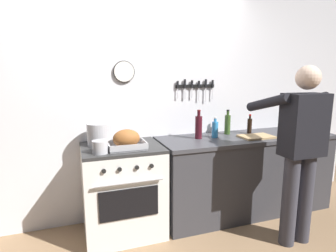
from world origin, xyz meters
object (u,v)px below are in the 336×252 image
person_cook (300,145)px  stove (123,190)px  roasting_pan (126,140)px  bottle_wine_red (199,127)px  saucepan (100,147)px  cutting_board (256,137)px  bottle_olive_oil (227,124)px  bottle_soy_sauce (250,125)px  bottle_dish_soap (215,129)px  stock_pot (99,134)px

person_cook → stove: bearing=72.9°
roasting_pan → bottle_wine_red: (0.81, 0.16, 0.05)m
person_cook → saucepan: 1.80m
cutting_board → bottle_olive_oil: bearing=128.9°
roasting_pan → bottle_soy_sauce: bearing=8.0°
stove → bottle_soy_sauce: size_ratio=3.99×
bottle_dish_soap → bottle_soy_sauce: bearing=7.0°
stock_pot → cutting_board: (1.66, -0.22, -0.10)m
saucepan → bottle_soy_sauce: (1.74, 0.28, 0.04)m
bottle_wine_red → bottle_olive_oil: bearing=13.3°
bottle_soy_sauce → saucepan: bearing=-170.8°
stock_pot → bottle_soy_sauce: bottle_soy_sauce is taller
saucepan → stock_pot: bearing=85.4°
bottle_olive_oil → bottle_wine_red: 0.42m
stove → roasting_pan: roasting_pan is taller
stock_pot → bottle_olive_oil: bearing=1.8°
stove → saucepan: size_ratio=6.38×
saucepan → bottle_dish_soap: bottle_dish_soap is taller
stove → saucepan: (-0.22, -0.18, 0.51)m
stock_pot → bottle_soy_sauce: size_ratio=1.04×
bottle_olive_oil → stock_pot: bearing=-178.2°
bottle_soy_sauce → stove: bearing=-176.1°
roasting_pan → stock_pot: (-0.22, 0.21, 0.03)m
roasting_pan → saucepan: (-0.25, -0.07, -0.03)m
bottle_dish_soap → person_cook: bearing=-57.0°
person_cook → stock_pot: (-1.70, 0.79, 0.06)m
person_cook → bottle_olive_oil: person_cook is taller
roasting_pan → bottle_wine_red: bottle_wine_red is taller
stove → cutting_board: size_ratio=2.50×
person_cook → roasting_pan: (-1.48, 0.58, 0.03)m
bottle_olive_oil → bottle_soy_sauce: size_ratio=1.26×
cutting_board → bottle_olive_oil: 0.35m
cutting_board → bottle_dish_soap: 0.47m
stock_pot → bottle_wine_red: 1.04m
stove → bottle_olive_oil: bottle_olive_oil is taller
stove → saucepan: saucepan is taller
bottle_soy_sauce → bottle_wine_red: bearing=-175.8°
bottle_soy_sauce → roasting_pan: bearing=-172.0°
person_cook → bottle_soy_sauce: (0.01, 0.79, 0.04)m
bottle_olive_oil → bottle_wine_red: size_ratio=0.91×
bottle_olive_oil → bottle_wine_red: bearing=-166.7°
bottle_soy_sauce → cutting_board: bearing=-104.7°
person_cook → cutting_board: bearing=11.5°
stove → person_cook: bearing=-24.5°
stove → person_cook: (1.51, -0.69, 0.50)m
stove → roasting_pan: 0.54m
stove → bottle_dish_soap: bearing=2.4°
saucepan → bottle_wine_red: size_ratio=0.45×
stock_pot → bottle_olive_oil: (1.45, 0.05, 0.01)m
saucepan → bottle_wine_red: bottle_wine_red is taller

